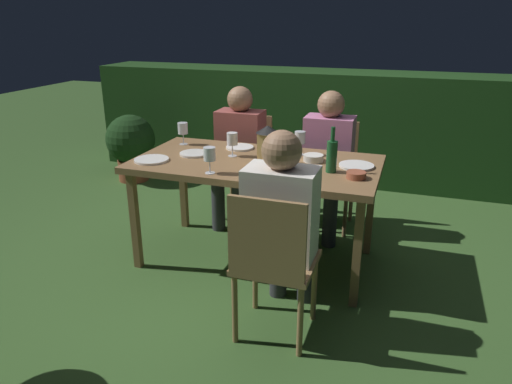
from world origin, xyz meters
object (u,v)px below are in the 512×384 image
chair_side_right_a (246,161)px  potted_plant_by_hedge (131,144)px  wine_glass_d (300,139)px  bowl_bread (356,175)px  green_bottle_on_table (332,155)px  bowl_olives (313,158)px  person_in_cream (283,219)px  plate_c (356,166)px  plate_d (152,160)px  plate_b (240,147)px  person_in_rust (238,149)px  chair_side_right_b (330,169)px  lantern_centerpiece (268,143)px  dining_table (256,169)px  wine_glass_c (183,129)px  chair_side_left_b (273,260)px  plate_a (194,154)px  wine_glass_b (209,155)px  wine_glass_a (232,140)px  person_in_pink (327,158)px

chair_side_right_a → potted_plant_by_hedge: bearing=162.9°
wine_glass_d → bowl_bread: bearing=-41.2°
green_bottle_on_table → bowl_olives: size_ratio=2.14×
person_in_cream → potted_plant_by_hedge: size_ratio=1.62×
plate_c → plate_d: 1.38m
person_in_cream → plate_b: (-0.59, 0.90, 0.12)m
plate_d → bowl_bread: bowl_bread is taller
bowl_olives → bowl_bread: bowl_olives is taller
person_in_cream → person_in_rust: 1.47m
green_bottle_on_table → chair_side_right_b: bearing=99.6°
plate_d → potted_plant_by_hedge: size_ratio=0.33×
potted_plant_by_hedge → chair_side_right_a: bearing=-17.1°
chair_side_right_b → person_in_rust: 0.79m
person_in_cream → lantern_centerpiece: bearing=115.4°
dining_table → potted_plant_by_hedge: size_ratio=2.34×
wine_glass_c → bowl_olives: bearing=-6.8°
lantern_centerpiece → plate_c: size_ratio=1.16×
chair_side_left_b → plate_a: size_ratio=4.20×
wine_glass_c → dining_table: bearing=-19.8°
wine_glass_b → plate_b: wine_glass_b is taller
bowl_bread → potted_plant_by_hedge: bearing=150.6°
wine_glass_b → potted_plant_by_hedge: size_ratio=0.24×
chair_side_right_a → plate_d: size_ratio=3.71×
plate_c → person_in_rust: bearing=152.3°
wine_glass_d → plate_a: bearing=-161.6°
wine_glass_a → person_in_cream: bearing=-50.6°
chair_side_right_a → person_in_rust: person_in_rust is taller
plate_a → plate_c: 1.14m
dining_table → person_in_rust: person_in_rust is taller
person_in_pink → bowl_olives: bearing=-90.2°
chair_side_left_b → person_in_cream: size_ratio=0.76×
chair_side_left_b → chair_side_right_a: bearing=114.3°
person_in_pink → plate_c: bearing=-61.8°
dining_table → potted_plant_by_hedge: 2.26m
wine_glass_d → plate_b: wine_glass_d is taller
green_bottle_on_table → wine_glass_d: size_ratio=1.72×
chair_side_left_b → plate_d: (-1.05, 0.60, 0.28)m
wine_glass_b → plate_b: (-0.03, 0.62, -0.11)m
dining_table → person_in_rust: size_ratio=1.44×
person_in_rust → plate_a: 0.64m
plate_a → plate_d: size_ratio=0.88×
person_in_cream → wine_glass_a: 0.92m
wine_glass_d → plate_b: bearing=177.0°
wine_glass_d → person_in_pink: bearing=71.5°
person_in_cream → dining_table: bearing=120.5°
plate_d → chair_side_right_b: bearing=45.0°
chair_side_left_b → wine_glass_b: wine_glass_b is taller
wine_glass_a → plate_d: (-0.48, -0.28, -0.11)m
wine_glass_a → bowl_bread: wine_glass_a is taller
plate_a → lantern_centerpiece: bearing=-6.2°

